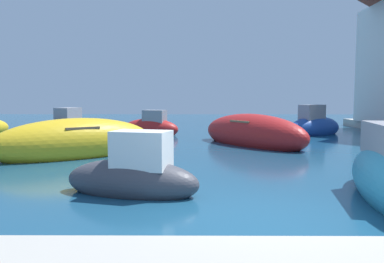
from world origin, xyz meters
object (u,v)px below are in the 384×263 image
object	(u,v)px
moored_boat_4	(315,126)
moored_boat_7	(66,127)
moored_boat_6	(151,128)
moored_boat_0	(252,134)
moored_boat_3	(77,143)
moored_boat_8	(133,176)

from	to	relation	value
moored_boat_4	moored_boat_7	bearing A→B (deg)	149.88
moored_boat_7	moored_boat_6	bearing A→B (deg)	103.69
moored_boat_4	moored_boat_6	xyz separation A→B (m)	(-9.16, -0.11, -0.07)
moored_boat_0	moored_boat_6	distance (m)	6.65
moored_boat_7	moored_boat_3	bearing A→B (deg)	33.40
moored_boat_3	moored_boat_6	size ratio (longest dim) A/B	1.67
moored_boat_7	moored_boat_8	distance (m)	14.12
moored_boat_8	moored_boat_6	bearing A→B (deg)	-70.27
moored_boat_0	moored_boat_3	world-z (taller)	moored_boat_0
moored_boat_3	moored_boat_7	xyz separation A→B (m)	(-2.95, 7.58, -0.05)
moored_boat_3	moored_boat_0	bearing A→B (deg)	-8.91
moored_boat_0	moored_boat_4	world-z (taller)	moored_boat_4
moored_boat_6	moored_boat_8	size ratio (longest dim) A/B	1.09
moored_boat_0	moored_boat_3	distance (m)	7.52
moored_boat_6	moored_boat_0	bearing A→B (deg)	156.08
moored_boat_8	moored_boat_3	bearing A→B (deg)	-46.60
moored_boat_0	moored_boat_8	bearing A→B (deg)	-58.15
moored_boat_6	moored_boat_8	distance (m)	13.04
moored_boat_6	moored_boat_3	bearing A→B (deg)	94.56
moored_boat_4	moored_boat_6	world-z (taller)	moored_boat_4
moored_boat_4	moored_boat_8	distance (m)	15.38
moored_boat_4	moored_boat_8	world-z (taller)	moored_boat_4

